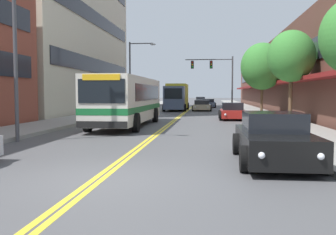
# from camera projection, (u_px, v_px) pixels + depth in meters

# --- Properties ---
(ground_plane) EXTENTS (240.00, 240.00, 0.00)m
(ground_plane) POSITION_uv_depth(u_px,v_px,m) (188.00, 110.00, 45.58)
(ground_plane) COLOR #4C4C4F
(sidewalk_left) EXTENTS (3.29, 106.00, 0.17)m
(sidewalk_left) POSITION_uv_depth(u_px,v_px,m) (131.00, 109.00, 46.36)
(sidewalk_left) COLOR gray
(sidewalk_left) RESTS_ON ground_plane
(sidewalk_right) EXTENTS (3.29, 106.00, 0.17)m
(sidewalk_right) POSITION_uv_depth(u_px,v_px,m) (248.00, 109.00, 44.78)
(sidewalk_right) COLOR gray
(sidewalk_right) RESTS_ON ground_plane
(centre_line) EXTENTS (0.34, 106.00, 0.01)m
(centre_line) POSITION_uv_depth(u_px,v_px,m) (188.00, 110.00, 45.58)
(centre_line) COLOR yellow
(centre_line) RESTS_ON ground_plane
(storefront_row_right) EXTENTS (9.10, 68.00, 7.63)m
(storefront_row_right) POSITION_uv_depth(u_px,v_px,m) (299.00, 78.00, 43.89)
(storefront_row_right) COLOR brown
(storefront_row_right) RESTS_ON ground_plane
(city_bus) EXTENTS (2.85, 11.10, 2.92)m
(city_bus) POSITION_uv_depth(u_px,v_px,m) (128.00, 99.00, 22.97)
(city_bus) COLOR silver
(city_bus) RESTS_ON ground_plane
(car_white_parked_left_near) EXTENTS (2.04, 4.91, 1.30)m
(car_white_parked_left_near) POSITION_uv_depth(u_px,v_px,m) (140.00, 107.00, 37.81)
(car_white_parked_left_near) COLOR white
(car_white_parked_left_near) RESTS_ON ground_plane
(car_black_parked_right_foreground) EXTENTS (2.12, 4.74, 1.45)m
(car_black_parked_right_foreground) POSITION_uv_depth(u_px,v_px,m) (273.00, 139.00, 10.76)
(car_black_parked_right_foreground) COLOR black
(car_black_parked_right_foreground) RESTS_ON ground_plane
(car_red_parked_right_mid) EXTENTS (2.04, 4.15, 1.29)m
(car_red_parked_right_mid) POSITION_uv_depth(u_px,v_px,m) (232.00, 112.00, 28.44)
(car_red_parked_right_mid) COLOR maroon
(car_red_parked_right_mid) RESTS_ON ground_plane
(car_dark_grey_moving_lead) EXTENTS (1.99, 4.67, 1.38)m
(car_dark_grey_moving_lead) POSITION_uv_depth(u_px,v_px,m) (201.00, 101.00, 64.77)
(car_dark_grey_moving_lead) COLOR #38383D
(car_dark_grey_moving_lead) RESTS_ON ground_plane
(car_slate_blue_moving_second) EXTENTS (2.18, 4.68, 1.20)m
(car_slate_blue_moving_second) POSITION_uv_depth(u_px,v_px,m) (208.00, 103.00, 53.21)
(car_slate_blue_moving_second) COLOR #475675
(car_slate_blue_moving_second) RESTS_ON ground_plane
(car_beige_moving_third) EXTENTS (2.19, 4.62, 1.22)m
(car_beige_moving_third) POSITION_uv_depth(u_px,v_px,m) (202.00, 106.00, 42.98)
(car_beige_moving_third) COLOR #BCAD89
(car_beige_moving_third) RESTS_ON ground_plane
(box_truck) EXTENTS (2.56, 8.03, 3.09)m
(box_truck) POSITION_uv_depth(u_px,v_px,m) (177.00, 97.00, 43.61)
(box_truck) COLOR #475675
(box_truck) RESTS_ON ground_plane
(traffic_signal_mast) EXTENTS (5.63, 0.38, 6.33)m
(traffic_signal_mast) POSITION_uv_depth(u_px,v_px,m) (216.00, 72.00, 44.14)
(traffic_signal_mast) COLOR #47474C
(traffic_signal_mast) RESTS_ON ground_plane
(street_lamp_left_near) EXTENTS (2.62, 0.28, 8.38)m
(street_lamp_left_near) POSITION_uv_depth(u_px,v_px,m) (23.00, 19.00, 15.06)
(street_lamp_left_near) COLOR #47474C
(street_lamp_left_near) RESTS_ON ground_plane
(street_lamp_left_far) EXTENTS (2.67, 0.28, 7.03)m
(street_lamp_left_far) POSITION_uv_depth(u_px,v_px,m) (134.00, 70.00, 36.92)
(street_lamp_left_far) COLOR #47474C
(street_lamp_left_far) RESTS_ON ground_plane
(street_tree_right_mid) EXTENTS (2.85, 2.85, 5.63)m
(street_tree_right_mid) POSITION_uv_depth(u_px,v_px,m) (291.00, 56.00, 22.63)
(street_tree_right_mid) COLOR brown
(street_tree_right_mid) RESTS_ON sidewalk_right
(street_tree_right_far) EXTENTS (3.58, 3.58, 6.05)m
(street_tree_right_far) POSITION_uv_depth(u_px,v_px,m) (262.00, 66.00, 31.37)
(street_tree_right_far) COLOR brown
(street_tree_right_far) RESTS_ON sidewalk_right
(fire_hydrant) EXTENTS (0.31, 0.23, 0.79)m
(fire_hydrant) POSITION_uv_depth(u_px,v_px,m) (286.00, 125.00, 16.62)
(fire_hydrant) COLOR red
(fire_hydrant) RESTS_ON sidewalk_right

